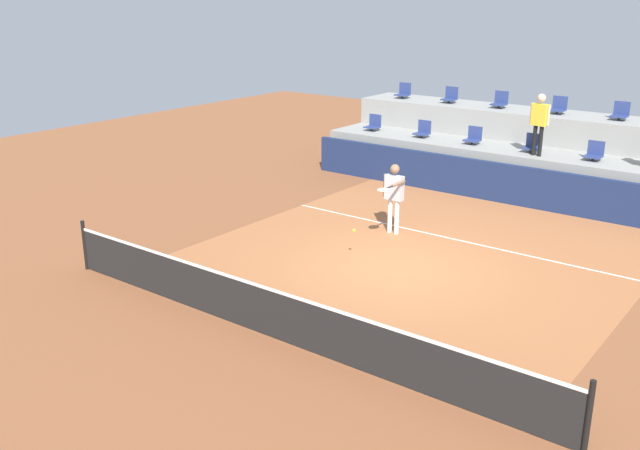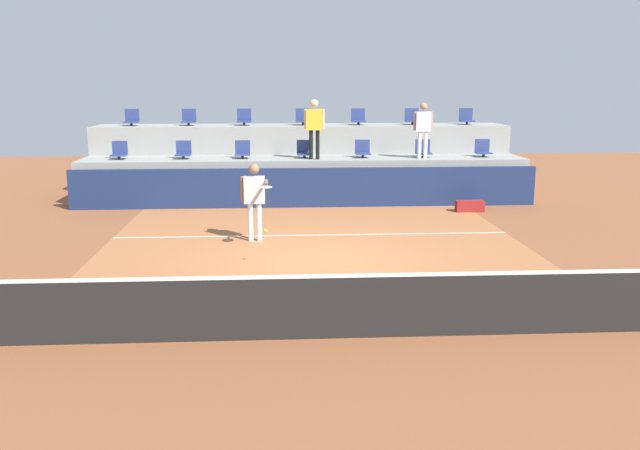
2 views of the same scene
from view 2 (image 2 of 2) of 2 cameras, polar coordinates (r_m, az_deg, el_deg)
name	(u,v)px [view 2 (image 2 of 2)]	position (r m, az deg, el deg)	size (l,w,h in m)	color
ground_plane	(319,263)	(13.14, -0.10, -3.20)	(40.00, 40.00, 0.00)	brown
court_inner_paint	(316,250)	(14.10, -0.34, -2.13)	(9.00, 10.00, 0.01)	#A36038
court_service_line	(313,235)	(15.46, -0.63, -0.86)	(9.00, 0.06, 0.00)	silver
tennis_net	(337,304)	(9.17, 1.40, -6.69)	(10.48, 0.08, 1.07)	black
sponsor_backboard	(306,188)	(18.89, -1.19, 3.16)	(13.00, 0.16, 1.10)	navy
seating_tier_lower	(304,179)	(20.17, -1.34, 3.93)	(13.00, 1.80, 1.25)	gray
seating_tier_upper	(302,158)	(21.90, -1.53, 5.69)	(13.00, 1.80, 2.10)	gray
stadium_chair_lower_far_left	(119,152)	(20.51, -16.56, 5.94)	(0.44, 0.40, 0.52)	#2D2D33
stadium_chair_lower_left	(183,151)	(20.18, -11.44, 6.11)	(0.44, 0.40, 0.52)	#2D2D33
stadium_chair_lower_mid_left	(243,151)	(20.02, -6.55, 6.22)	(0.44, 0.40, 0.52)	#2D2D33
stadium_chair_lower_center	(304,151)	(20.00, -1.33, 6.29)	(0.44, 0.40, 0.52)	#2D2D33
stadium_chair_lower_mid_right	(363,150)	(20.14, 3.62, 6.31)	(0.44, 0.40, 0.52)	#2D2D33
stadium_chair_lower_right	(423,150)	(20.45, 8.69, 6.28)	(0.44, 0.40, 0.52)	#2D2D33
stadium_chair_lower_far_right	(483,150)	(20.90, 13.57, 6.20)	(0.44, 0.40, 0.52)	#2D2D33
stadium_chair_upper_far_left	(132,119)	(22.20, -15.59, 8.62)	(0.44, 0.40, 0.52)	#2D2D33
stadium_chair_upper_left	(189,119)	(21.90, -11.00, 8.79)	(0.44, 0.40, 0.52)	#2D2D33
stadium_chair_upper_mid_left	(244,118)	(21.75, -6.42, 8.92)	(0.44, 0.40, 0.52)	#2D2D33
stadium_chair_upper_center	(303,118)	(21.74, -1.47, 8.98)	(0.44, 0.40, 0.52)	#2D2D33
stadium_chair_upper_mid_right	(358,118)	(21.87, 3.25, 8.99)	(0.44, 0.40, 0.52)	#2D2D33
stadium_chair_upper_right	(412,118)	(22.14, 7.76, 8.93)	(0.44, 0.40, 0.52)	#2D2D33
stadium_chair_upper_far_right	(466,118)	(22.55, 12.23, 8.83)	(0.44, 0.40, 0.52)	#2D2D33
tennis_player	(255,194)	(14.75, -5.52, 2.60)	(0.70, 1.19, 1.71)	white
spectator_in_white	(314,123)	(19.57, -0.48, 8.57)	(0.60, 0.27, 1.71)	black
spectator_leaning_on_rail	(423,125)	(19.99, 8.68, 8.29)	(0.57, 0.21, 1.61)	white
tennis_ball	(266,231)	(12.82, -4.61, -0.48)	(0.07, 0.07, 0.07)	#CCE033
equipment_bag	(470,206)	(18.74, 12.51, 1.57)	(0.76, 0.28, 0.30)	maroon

